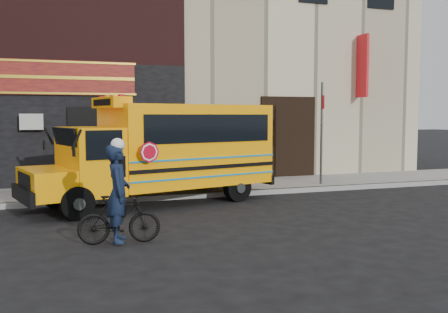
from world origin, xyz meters
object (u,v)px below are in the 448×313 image
cyclist (118,196)px  sign_pole (322,131)px  school_bus (166,149)px  bicycle (119,219)px

cyclist → sign_pole: bearing=-45.7°
school_bus → sign_pole: size_ratio=2.03×
school_bus → sign_pole: sign_pole is taller
cyclist → bicycle: bearing=-17.5°
sign_pole → cyclist: size_ratio=1.90×
bicycle → cyclist: bearing=159.4°
bicycle → cyclist: 0.47m
school_bus → bicycle: size_ratio=4.63×
bicycle → school_bus: bearing=-17.9°
sign_pole → bicycle: size_ratio=2.28×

